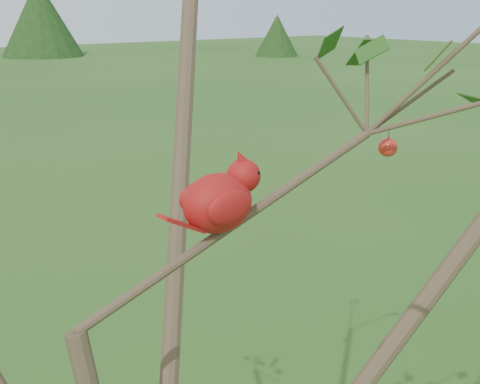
{
  "coord_description": "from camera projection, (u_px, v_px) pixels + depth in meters",
  "views": [
    {
      "loc": [
        -0.35,
        -0.72,
        2.44
      ],
      "look_at": [
        0.26,
        0.08,
        2.13
      ],
      "focal_mm": 45.0,
      "sensor_mm": 36.0,
      "label": 1
    }
  ],
  "objects": [
    {
      "name": "cardinal",
      "position": [
        221.0,
        199.0,
        1.03
      ],
      "size": [
        0.22,
        0.11,
        0.15
      ],
      "rotation": [
        0.0,
        0.0,
        0.04
      ],
      "color": "#B0190F",
      "rests_on": "ground"
    },
    {
      "name": "crabapple_tree",
      "position": [
        153.0,
        244.0,
        0.84
      ],
      "size": [
        2.35,
        2.05,
        2.95
      ],
      "color": "#3F3022",
      "rests_on": "ground"
    }
  ]
}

